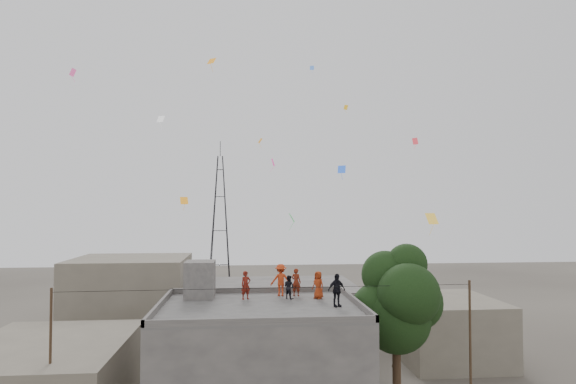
% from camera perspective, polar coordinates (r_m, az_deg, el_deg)
% --- Properties ---
extents(main_building, '(10.00, 8.00, 6.10)m').
position_cam_1_polar(main_building, '(25.62, -3.40, -20.05)').
color(main_building, '#4D4A48').
rests_on(main_building, ground).
extents(parapet, '(10.00, 8.00, 0.30)m').
position_cam_1_polar(parapet, '(24.81, -3.39, -13.01)').
color(parapet, '#4D4A48').
rests_on(parapet, main_building).
extents(stair_head_box, '(1.60, 1.80, 2.00)m').
position_cam_1_polar(stair_head_box, '(27.33, -10.39, -10.15)').
color(stair_head_box, '#4D4A48').
rests_on(stair_head_box, main_building).
extents(neighbor_west, '(8.00, 10.00, 4.00)m').
position_cam_1_polar(neighbor_west, '(29.65, -26.70, -19.44)').
color(neighbor_west, '#6B6254').
rests_on(neighbor_west, ground).
extents(neighbor_north, '(12.00, 9.00, 5.00)m').
position_cam_1_polar(neighbor_north, '(39.37, -1.06, -14.45)').
color(neighbor_north, '#4D4A48').
rests_on(neighbor_north, ground).
extents(neighbor_northwest, '(9.00, 8.00, 7.00)m').
position_cam_1_polar(neighbor_northwest, '(42.06, -18.19, -12.16)').
color(neighbor_northwest, '#6B6254').
rests_on(neighbor_northwest, ground).
extents(neighbor_east, '(7.00, 8.00, 4.40)m').
position_cam_1_polar(neighbor_east, '(38.41, 18.24, -15.13)').
color(neighbor_east, '#6B6254').
rests_on(neighbor_east, ground).
extents(tree, '(4.90, 4.60, 9.10)m').
position_cam_1_polar(tree, '(26.69, 12.98, -12.50)').
color(tree, black).
rests_on(tree, ground).
extents(utility_line, '(20.12, 0.62, 7.40)m').
position_cam_1_polar(utility_line, '(24.21, -2.05, -19.21)').
color(utility_line, black).
rests_on(utility_line, ground).
extents(transmission_tower, '(2.97, 2.97, 20.01)m').
position_cam_1_polar(transmission_tower, '(64.45, -8.08, -3.69)').
color(transmission_tower, black).
rests_on(transmission_tower, ground).
extents(person_red_adult, '(0.67, 0.61, 1.54)m').
position_cam_1_polar(person_red_adult, '(27.46, 0.97, -10.63)').
color(person_red_adult, maroon).
rests_on(person_red_adult, main_building).
extents(person_orange_child, '(0.83, 0.85, 1.48)m').
position_cam_1_polar(person_orange_child, '(26.71, 3.60, -10.93)').
color(person_orange_child, '#9D3012').
rests_on(person_orange_child, main_building).
extents(person_dark_child, '(0.78, 0.78, 1.27)m').
position_cam_1_polar(person_dark_child, '(26.61, 0.11, -11.20)').
color(person_dark_child, black).
rests_on(person_dark_child, main_building).
extents(person_dark_adult, '(1.04, 0.70, 1.64)m').
position_cam_1_polar(person_dark_adult, '(24.62, 5.78, -11.50)').
color(person_dark_adult, black).
rests_on(person_dark_adult, main_building).
extents(person_orange_adult, '(1.21, 0.78, 1.78)m').
position_cam_1_polar(person_orange_adult, '(27.49, -0.88, -10.37)').
color(person_orange_adult, red).
rests_on(person_orange_adult, main_building).
extents(person_red_child, '(0.65, 0.56, 1.52)m').
position_cam_1_polar(person_red_child, '(26.55, -5.02, -10.94)').
color(person_red_child, maroon).
rests_on(person_red_child, main_building).
extents(kites, '(22.31, 17.75, 12.94)m').
position_cam_1_polar(kites, '(30.83, -0.67, 5.33)').
color(kites, orange).
rests_on(kites, ground).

